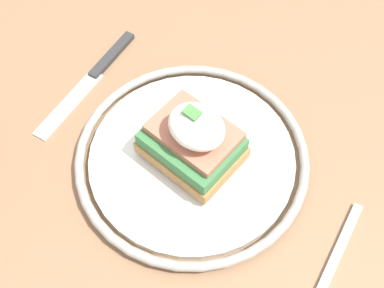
{
  "coord_description": "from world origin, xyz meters",
  "views": [
    {
      "loc": [
        -0.14,
        0.23,
        1.21
      ],
      "look_at": [
        0.03,
        0.03,
        0.79
      ],
      "focal_mm": 45.0,
      "sensor_mm": 36.0,
      "label": 1
    }
  ],
  "objects_px": {
    "sandwich": "(193,139)",
    "fork": "(329,272)",
    "knife": "(95,74)",
    "plate": "(192,157)"
  },
  "relations": [
    {
      "from": "plate",
      "to": "fork",
      "type": "relative_size",
      "value": 1.76
    },
    {
      "from": "fork",
      "to": "plate",
      "type": "bearing_deg",
      "value": -2.7
    },
    {
      "from": "sandwich",
      "to": "plate",
      "type": "bearing_deg",
      "value": 23.1
    },
    {
      "from": "sandwich",
      "to": "knife",
      "type": "height_order",
      "value": "sandwich"
    },
    {
      "from": "plate",
      "to": "fork",
      "type": "height_order",
      "value": "plate"
    },
    {
      "from": "sandwich",
      "to": "knife",
      "type": "relative_size",
      "value": 0.54
    },
    {
      "from": "sandwich",
      "to": "fork",
      "type": "height_order",
      "value": "sandwich"
    },
    {
      "from": "sandwich",
      "to": "knife",
      "type": "xyz_separation_m",
      "value": [
        0.17,
        -0.01,
        -0.04
      ]
    },
    {
      "from": "fork",
      "to": "knife",
      "type": "height_order",
      "value": "knife"
    },
    {
      "from": "sandwich",
      "to": "fork",
      "type": "distance_m",
      "value": 0.18
    }
  ]
}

